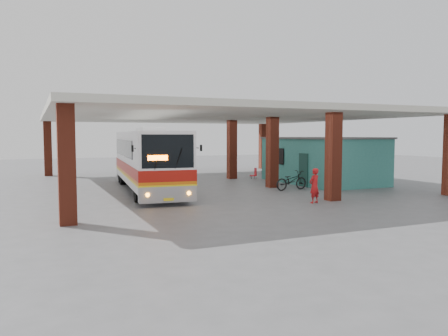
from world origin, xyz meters
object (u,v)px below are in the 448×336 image
coach_bus (148,160)px  pedestrian (314,186)px  motorcycle (291,180)px  red_chair (254,174)px

coach_bus → pedestrian: coach_bus is taller
motorcycle → red_chair: size_ratio=2.66×
red_chair → coach_bus: bearing=-147.3°
motorcycle → pedestrian: bearing=153.6°
motorcycle → red_chair: (1.16, 6.91, -0.20)m
coach_bus → red_chair: coach_bus is taller
motorcycle → red_chair: 7.01m
pedestrian → red_chair: 11.92m
pedestrian → motorcycle: bearing=-126.5°
coach_bus → pedestrian: bearing=-46.2°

